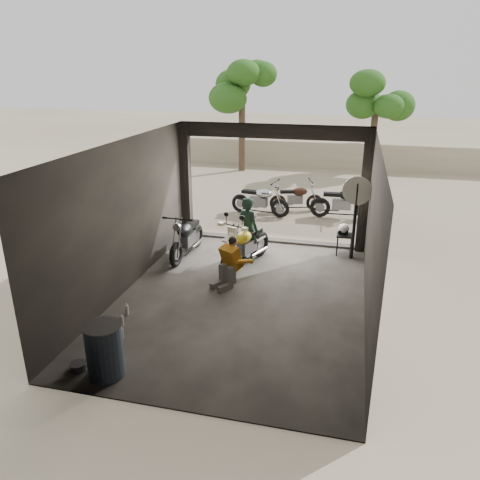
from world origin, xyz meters
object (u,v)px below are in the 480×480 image
at_px(stool, 345,237).
at_px(mechanic, 227,264).
at_px(helmet, 344,229).
at_px(oil_drum, 105,351).
at_px(outside_bike_c, 343,200).
at_px(left_bike, 187,234).
at_px(outside_bike_a, 260,198).
at_px(sign_post, 356,205).
at_px(main_bike, 246,242).
at_px(rider, 248,229).
at_px(outside_bike_b, 296,196).

bearing_deg(stool, mechanic, -133.68).
relative_size(helmet, oil_drum, 0.33).
relative_size(outside_bike_c, oil_drum, 2.03).
xyz_separation_m(left_bike, outside_bike_a, (1.10, 3.89, -0.00)).
xyz_separation_m(stool, sign_post, (0.21, -0.23, 0.93)).
distance_m(main_bike, rider, 0.37).
xyz_separation_m(outside_bike_a, mechanic, (0.37, -5.38, -0.04)).
xyz_separation_m(main_bike, outside_bike_a, (-0.48, 4.09, -0.01)).
bearing_deg(outside_bike_a, oil_drum, -174.23).
height_order(main_bike, sign_post, sign_post).
bearing_deg(main_bike, outside_bike_b, 103.29).
relative_size(mechanic, helmet, 3.68).
relative_size(stool, helmet, 1.88).
height_order(main_bike, outside_bike_b, main_bike).
height_order(outside_bike_b, helmet, outside_bike_b).
distance_m(outside_bike_a, helmet, 3.93).
height_order(left_bike, outside_bike_a, left_bike).
xyz_separation_m(outside_bike_b, outside_bike_c, (1.55, -0.48, 0.09)).
bearing_deg(main_bike, oil_drum, -82.95).
xyz_separation_m(outside_bike_a, rider, (0.47, -3.79, 0.23)).
bearing_deg(mechanic, helmet, 78.16).
bearing_deg(outside_bike_a, rider, -163.05).
distance_m(rider, oil_drum, 5.20).
distance_m(outside_bike_b, oil_drum, 9.77).
height_order(outside_bike_b, oil_drum, outside_bike_b).
height_order(main_bike, outside_bike_a, main_bike).
relative_size(main_bike, stool, 3.19).
xyz_separation_m(outside_bike_b, helmet, (1.65, -3.57, 0.17)).
xyz_separation_m(outside_bike_a, sign_post, (2.98, -3.09, 0.82)).
height_order(outside_bike_c, helmet, outside_bike_c).
xyz_separation_m(outside_bike_a, helmet, (2.73, -2.81, 0.11)).
bearing_deg(main_bike, left_bike, -166.65).
bearing_deg(outside_bike_b, main_bike, 156.83).
distance_m(left_bike, mechanic, 2.09).
xyz_separation_m(outside_bike_c, stool, (0.15, -3.14, -0.13)).
height_order(left_bike, mechanic, left_bike).
xyz_separation_m(mechanic, helmet, (2.37, 2.57, 0.15)).
bearing_deg(helmet, stool, -56.93).
distance_m(left_bike, sign_post, 4.24).
distance_m(outside_bike_b, helmet, 3.94).
distance_m(main_bike, outside_bike_a, 4.12).
height_order(left_bike, outside_bike_b, left_bike).
relative_size(left_bike, outside_bike_c, 0.97).
relative_size(rider, stool, 2.92).
xyz_separation_m(rider, helmet, (2.27, 0.97, -0.12)).
distance_m(mechanic, stool, 3.49).
distance_m(outside_bike_b, stool, 3.99).
height_order(outside_bike_c, rider, rider).
xyz_separation_m(main_bike, rider, (-0.02, 0.30, 0.22)).
xyz_separation_m(stool, oil_drum, (-3.42, -6.00, -0.04)).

